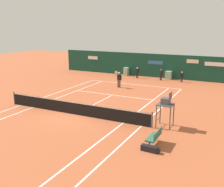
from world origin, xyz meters
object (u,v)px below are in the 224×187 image
equipment_bag (151,149)px  ball_kid_left_post (161,74)px  player_on_baseline (119,78)px  tennis_ball_mid_court (98,82)px  ball_kid_right_post (182,76)px  player_bench (155,136)px  tennis_ball_by_sideline (165,95)px  ball_kid_centre_post (137,72)px  umpire_chair (166,104)px

equipment_bag → ball_kid_left_post: ball_kid_left_post is taller
player_on_baseline → ball_kid_left_post: bearing=-132.6°
tennis_ball_mid_court → player_on_baseline: bearing=-22.2°
player_on_baseline → ball_kid_right_post: player_on_baseline is taller
player_bench → ball_kid_left_post: 18.39m
player_bench → tennis_ball_by_sideline: player_bench is taller
player_bench → tennis_ball_by_sideline: bearing=12.6°
tennis_ball_mid_court → ball_kid_centre_post: bearing=53.9°
ball_kid_centre_post → ball_kid_right_post: (5.51, 0.00, -0.07)m
umpire_chair → ball_kid_right_post: bearing=8.4°
player_bench → ball_kid_centre_post: (-7.95, 17.72, 0.27)m
player_on_baseline → ball_kid_right_post: (5.36, 5.75, -0.27)m
ball_kid_right_post → tennis_ball_mid_court: ball_kid_right_post is taller
ball_kid_left_post → tennis_ball_mid_court: size_ratio=19.95×
umpire_chair → tennis_ball_mid_court: 15.12m
umpire_chair → player_bench: size_ratio=1.74×
ball_kid_centre_post → umpire_chair: bearing=118.3°
ball_kid_left_post → ball_kid_right_post: size_ratio=1.09×
ball_kid_right_post → tennis_ball_by_sideline: ball_kid_right_post is taller
ball_kid_centre_post → tennis_ball_by_sideline: (5.55, -6.96, -0.75)m
tennis_ball_mid_court → tennis_ball_by_sideline: (8.74, -2.58, 0.00)m
umpire_chair → tennis_ball_mid_court: umpire_chair is taller
ball_kid_left_post → player_on_baseline: bearing=71.9°
umpire_chair → ball_kid_centre_post: (-7.69, 14.76, -0.77)m
equipment_bag → ball_kid_centre_post: size_ratio=0.77×
ball_kid_left_post → ball_kid_centre_post: bearing=8.5°
player_bench → ball_kid_centre_post: 19.42m
equipment_bag → ball_kid_centre_post: (-8.07, 18.63, 0.62)m
player_bench → equipment_bag: player_bench is taller
ball_kid_left_post → tennis_ball_mid_court: 7.65m
ball_kid_right_post → tennis_ball_by_sideline: 7.00m
player_bench → tennis_ball_by_sideline: size_ratio=19.75×
umpire_chair → ball_kid_right_post: size_ratio=1.88×
ball_kid_right_post → tennis_ball_by_sideline: bearing=80.3°
tennis_ball_by_sideline → ball_kid_right_post: bearing=90.3°
ball_kid_centre_post → tennis_ball_by_sideline: size_ratio=19.99×
player_on_baseline → ball_kid_right_post: bearing=-149.0°
player_on_baseline → ball_kid_left_post: 6.44m
umpire_chair → tennis_ball_by_sideline: umpire_chair is taller
ball_kid_right_post → player_on_baseline: bearing=37.0°
player_on_baseline → tennis_ball_mid_court: player_on_baseline is taller
umpire_chair → ball_kid_centre_post: 16.66m
player_bench → ball_kid_right_post: 17.88m
player_bench → player_on_baseline: player_on_baseline is taller
equipment_bag → ball_kid_centre_post: 20.31m
ball_kid_centre_post → tennis_ball_by_sideline: ball_kid_centre_post is taller
ball_kid_centre_post → player_bench: bearing=115.0°
player_bench → ball_kid_centre_post: bearing=24.2°
player_on_baseline → tennis_ball_by_sideline: (5.39, -1.21, -0.95)m
player_on_baseline → player_bench: bearing=107.1°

